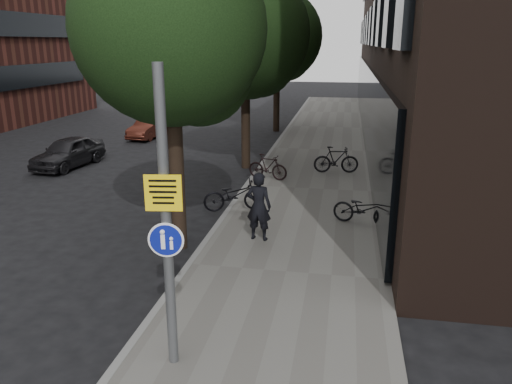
% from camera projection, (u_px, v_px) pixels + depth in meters
% --- Properties ---
extents(ground, '(120.00, 120.00, 0.00)m').
position_uv_depth(ground, '(246.00, 367.00, 8.01)').
color(ground, black).
rests_on(ground, ground).
extents(sidewalk, '(4.50, 60.00, 0.12)m').
position_uv_depth(sidewalk, '(309.00, 190.00, 17.37)').
color(sidewalk, '#5E5C57').
rests_on(sidewalk, ground).
extents(curb_edge, '(0.15, 60.00, 0.13)m').
position_uv_depth(curb_edge, '(246.00, 187.00, 17.75)').
color(curb_edge, slate).
rests_on(curb_edge, ground).
extents(street_tree_near, '(4.40, 4.40, 7.50)m').
position_uv_depth(street_tree_near, '(176.00, 37.00, 11.33)').
color(street_tree_near, black).
rests_on(street_tree_near, ground).
extents(street_tree_mid, '(5.00, 5.00, 7.80)m').
position_uv_depth(street_tree_mid, '(248.00, 39.00, 19.34)').
color(street_tree_mid, black).
rests_on(street_tree_mid, ground).
extents(street_tree_far, '(5.00, 5.00, 7.80)m').
position_uv_depth(street_tree_far, '(279.00, 40.00, 27.82)').
color(street_tree_far, black).
rests_on(street_tree_far, ground).
extents(signpost, '(0.53, 0.15, 4.63)m').
position_uv_depth(signpost, '(166.00, 223.00, 7.30)').
color(signpost, '#595B5E').
rests_on(signpost, sidewalk).
extents(pedestrian, '(0.70, 0.51, 1.78)m').
position_uv_depth(pedestrian, '(259.00, 206.00, 12.63)').
color(pedestrian, black).
rests_on(pedestrian, sidewalk).
extents(parked_bike_facade_near, '(1.83, 1.08, 0.91)m').
position_uv_depth(parked_bike_facade_near, '(364.00, 209.00, 13.78)').
color(parked_bike_facade_near, black).
rests_on(parked_bike_facade_near, sidewalk).
extents(parked_bike_facade_far, '(1.77, 0.72, 1.04)m').
position_uv_depth(parked_bike_facade_far, '(336.00, 160.00, 19.28)').
color(parked_bike_facade_far, black).
rests_on(parked_bike_facade_far, sidewalk).
extents(parked_bike_curb_near, '(1.96, 1.28, 0.97)m').
position_uv_depth(parked_bike_curb_near, '(234.00, 195.00, 14.94)').
color(parked_bike_curb_near, black).
rests_on(parked_bike_curb_near, sidewalk).
extents(parked_bike_curb_far, '(1.62, 0.87, 0.94)m').
position_uv_depth(parked_bike_curb_far, '(268.00, 167.00, 18.40)').
color(parked_bike_curb_far, black).
rests_on(parked_bike_curb_far, sidewalk).
extents(parked_car_near, '(1.90, 3.80, 1.24)m').
position_uv_depth(parked_car_near, '(68.00, 152.00, 20.66)').
color(parked_car_near, black).
rests_on(parked_car_near, ground).
extents(parked_car_mid, '(1.47, 3.39, 1.08)m').
position_uv_depth(parked_car_mid, '(149.00, 128.00, 26.98)').
color(parked_car_mid, '#542218').
rests_on(parked_car_mid, ground).
extents(parked_car_far, '(2.06, 4.43, 1.25)m').
position_uv_depth(parked_car_far, '(186.00, 105.00, 35.97)').
color(parked_car_far, black).
rests_on(parked_car_far, ground).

